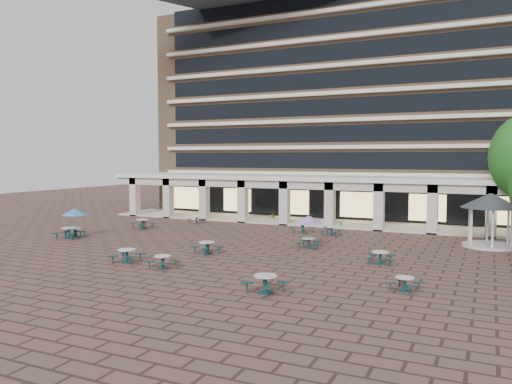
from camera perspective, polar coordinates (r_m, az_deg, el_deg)
ground at (r=33.28m, az=-1.35°, el=-6.59°), size 120.00×120.00×0.00m
apartment_building at (r=57.02m, az=10.33°, el=10.46°), size 40.00×15.50×25.20m
retail_arcade at (r=46.53m, az=6.81°, el=0.13°), size 42.00×6.60×4.40m
picnic_table_0 at (r=40.20m, az=-20.63°, el=-4.30°), size 2.16×2.16×0.83m
picnic_table_1 at (r=28.23m, az=-10.62°, el=-7.72°), size 1.77×1.77×0.70m
picnic_table_2 at (r=22.87m, az=1.07°, el=-10.27°), size 2.11×2.11×0.80m
picnic_table_3 at (r=24.14m, az=16.62°, el=-9.91°), size 1.69×1.69×0.64m
picnic_table_4 at (r=40.47m, az=-20.04°, el=-2.26°), size 1.91×1.91×2.20m
picnic_table_5 at (r=30.15m, az=-14.57°, el=-6.93°), size 1.94×1.94×0.78m
picnic_table_6 at (r=33.72m, az=6.06°, el=-3.27°), size 1.90×1.90×2.20m
picnic_table_7 at (r=29.67m, az=14.03°, el=-7.16°), size 1.73×1.73×0.73m
picnic_table_8 at (r=43.83m, az=-12.84°, el=-3.48°), size 2.20×2.20×0.82m
picnic_table_9 at (r=40.53m, az=5.38°, el=-4.04°), size 2.09×2.09×0.77m
picnic_table_10 at (r=31.97m, az=-5.64°, el=-6.23°), size 2.07×2.07×0.76m
picnic_table_12 at (r=46.50m, az=-6.82°, el=-3.10°), size 1.72×1.72×0.66m
picnic_table_13 at (r=39.48m, az=8.61°, el=-4.34°), size 1.63×1.63×0.71m
gazebo at (r=37.44m, az=25.23°, el=-1.53°), size 3.94×3.94×3.66m
planter_left at (r=46.22m, az=1.98°, el=-3.04°), size 1.50×0.71×1.19m
planter_right at (r=44.30m, az=8.78°, el=-3.34°), size 1.50×0.74×1.24m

